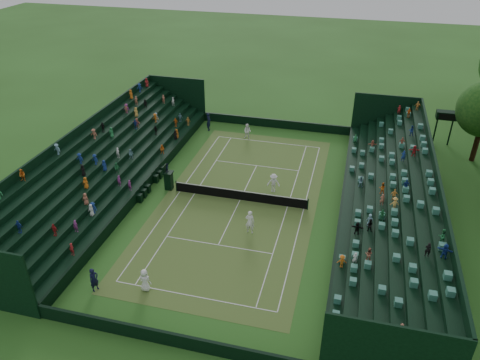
{
  "coord_description": "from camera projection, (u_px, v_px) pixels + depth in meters",
  "views": [
    {
      "loc": [
        8.51,
        -32.68,
        21.65
      ],
      "look_at": [
        0.0,
        0.0,
        2.0
      ],
      "focal_mm": 35.0,
      "sensor_mm": 36.0,
      "label": 1
    }
  ],
  "objects": [
    {
      "name": "umpire_chair",
      "position": [
        168.0,
        178.0,
        41.15
      ],
      "size": [
        0.81,
        0.81,
        2.56
      ],
      "color": "black",
      "rests_on": "ground"
    },
    {
      "name": "tennis_net",
      "position": [
        240.0,
        195.0,
        39.81
      ],
      "size": [
        11.67,
        0.1,
        1.06
      ],
      "color": "black",
      "rests_on": "ground"
    },
    {
      "name": "perimeter_wall_east",
      "position": [
        341.0,
        209.0,
        37.97
      ],
      "size": [
        0.2,
        31.77,
        1.0
      ],
      "primitive_type": "cube",
      "color": "black",
      "rests_on": "ground"
    },
    {
      "name": "player_near_west",
      "position": [
        145.0,
        280.0,
        30.24
      ],
      "size": [
        0.88,
        0.64,
        1.66
      ],
      "primitive_type": "imported",
      "rotation": [
        0.0,
        0.0,
        3.0
      ],
      "color": "white",
      "rests_on": "ground"
    },
    {
      "name": "south_grandstand",
      "position": [
        104.0,
        167.0,
        42.05
      ],
      "size": [
        6.6,
        32.0,
        4.9
      ],
      "color": "black",
      "rests_on": "ground"
    },
    {
      "name": "perimeter_wall_west",
      "position": [
        148.0,
        182.0,
        41.67
      ],
      "size": [
        0.2,
        31.77,
        1.0
      ],
      "primitive_type": "cube",
      "color": "black",
      "rests_on": "ground"
    },
    {
      "name": "courtside_chairs",
      "position": [
        152.0,
        183.0,
        41.76
      ],
      "size": [
        0.49,
        5.46,
        1.05
      ],
      "color": "black",
      "rests_on": "ground"
    },
    {
      "name": "ground",
      "position": [
        240.0,
        200.0,
        40.07
      ],
      "size": [
        160.0,
        160.0,
        0.0
      ],
      "primitive_type": "plane",
      "color": "#2A571B",
      "rests_on": "ground"
    },
    {
      "name": "player_far_east",
      "position": [
        274.0,
        183.0,
        40.86
      ],
      "size": [
        1.2,
        0.78,
        1.75
      ],
      "primitive_type": "imported",
      "rotation": [
        0.0,
        0.0,
        0.12
      ],
      "color": "white",
      "rests_on": "ground"
    },
    {
      "name": "player_near_east",
      "position": [
        250.0,
        222.0,
        35.58
      ],
      "size": [
        0.74,
        0.49,
        1.99
      ],
      "primitive_type": "imported",
      "rotation": [
        0.0,
        0.0,
        3.12
      ],
      "color": "white",
      "rests_on": "ground"
    },
    {
      "name": "player_far_west",
      "position": [
        247.0,
        131.0,
        50.41
      ],
      "size": [
        0.87,
        0.71,
        1.68
      ],
      "primitive_type": "imported",
      "rotation": [
        0.0,
        0.0,
        -0.09
      ],
      "color": "white",
      "rests_on": "ground"
    },
    {
      "name": "line_judge_south",
      "position": [
        94.0,
        280.0,
        30.22
      ],
      "size": [
        0.63,
        0.74,
        1.73
      ],
      "primitive_type": "imported",
      "rotation": [
        0.0,
        0.0,
        1.16
      ],
      "color": "black",
      "rests_on": "ground"
    },
    {
      "name": "scoreboard_tower",
      "position": [
        446.0,
        117.0,
        48.01
      ],
      "size": [
        2.0,
        1.0,
        3.7
      ],
      "color": "black",
      "rests_on": "ground"
    },
    {
      "name": "north_grandstand",
      "position": [
        397.0,
        205.0,
        36.53
      ],
      "size": [
        6.6,
        32.0,
        4.9
      ],
      "color": "black",
      "rests_on": "ground"
    },
    {
      "name": "perimeter_wall_south",
      "position": [
        170.0,
        339.0,
        26.53
      ],
      "size": [
        17.17,
        0.2,
        1.0
      ],
      "primitive_type": "cube",
      "color": "black",
      "rests_on": "ground"
    },
    {
      "name": "perimeter_wall_north",
      "position": [
        275.0,
        123.0,
        53.11
      ],
      "size": [
        17.17,
        0.2,
        1.0
      ],
      "primitive_type": "cube",
      "color": "black",
      "rests_on": "ground"
    },
    {
      "name": "line_judge_north",
      "position": [
        209.0,
        122.0,
        52.24
      ],
      "size": [
        0.63,
        0.83,
        2.03
      ],
      "primitive_type": "imported",
      "rotation": [
        0.0,
        0.0,
        1.79
      ],
      "color": "black",
      "rests_on": "ground"
    },
    {
      "name": "court_surface",
      "position": [
        240.0,
        200.0,
        40.07
      ],
      "size": [
        12.97,
        26.77,
        0.01
      ],
      "primitive_type": "cube",
      "color": "#377E2A",
      "rests_on": "ground"
    }
  ]
}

